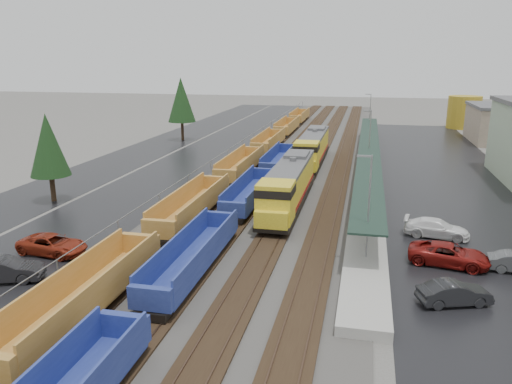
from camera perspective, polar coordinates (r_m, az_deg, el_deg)
ballast_strip at (r=75.57m, az=5.45°, el=4.17°), size 20.00×160.00×0.08m
trackbed at (r=75.55m, az=5.45°, el=4.26°), size 14.60×160.00×0.22m
west_parking_lot at (r=78.79m, az=-5.47°, el=4.60°), size 10.00×160.00×0.02m
west_road at (r=82.40m, az=-12.12°, el=4.79°), size 9.00×160.00×0.02m
east_commuter_lot at (r=66.00m, az=20.90°, el=1.61°), size 16.00×100.00×0.02m
station_platform at (r=65.10m, az=12.67°, el=2.72°), size 3.00×80.00×8.00m
chainlink_fence at (r=75.52m, az=-1.87°, el=5.44°), size 0.08×160.04×2.02m
distant_hills at (r=227.63m, az=21.92°, el=10.44°), size 301.00×140.00×25.20m
tree_west_near at (r=54.24m, az=-22.67°, el=4.97°), size 3.96×3.96×9.00m
tree_west_far at (r=89.88m, az=-8.54°, el=10.37°), size 4.84×4.84×11.00m
locomotive_lead at (r=48.14m, az=3.73°, el=0.76°), size 2.98×19.67×4.45m
locomotive_trail at (r=68.52m, az=6.47°, el=5.00°), size 2.98×19.67×4.45m
well_string_yellow at (r=62.39m, az=-1.71°, el=3.01°), size 2.79×124.53×2.47m
well_string_blue at (r=34.53m, az=-7.17°, el=-7.36°), size 2.58×82.64×2.29m
storage_tank at (r=113.38m, az=22.66°, el=8.41°), size 6.66×6.66×6.66m
parked_car_west_b at (r=37.01m, az=-26.86°, el=-7.96°), size 3.24×5.19×1.62m
parked_car_west_c at (r=40.51m, az=-22.22°, el=-5.60°), size 2.96×5.51×1.47m
parked_car_east_a at (r=32.50m, az=21.72°, el=-10.71°), size 2.85×4.58×1.42m
parked_car_east_b at (r=38.15m, az=21.21°, el=-6.70°), size 3.61×5.96×1.55m
parked_car_east_c at (r=43.57m, az=19.94°, el=-3.93°), size 2.85×5.42×1.50m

